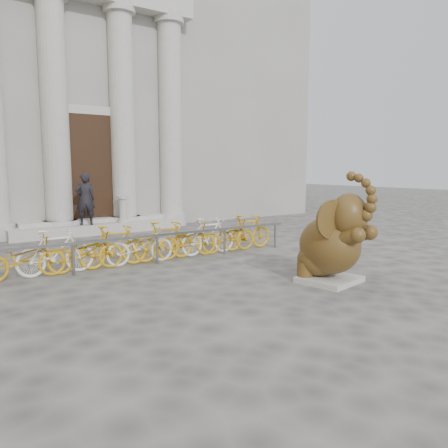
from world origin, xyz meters
TOP-DOWN VIEW (x-y plane):
  - ground at (0.00, 0.00)m, footprint 80.00×80.00m
  - classical_building at (0.00, 14.93)m, footprint 22.00×10.70m
  - entrance_steps at (0.00, 9.40)m, footprint 6.00×1.20m
  - elephant_statue at (1.64, 0.01)m, footprint 1.48×1.75m
  - bike_rack at (-0.52, 3.86)m, footprint 8.00×0.53m
  - pedestrian at (-0.52, 9.05)m, footprint 0.73×0.56m
  - balustrade_post at (0.84, 9.10)m, footprint 0.39×0.39m

SIDE VIEW (x-z plane):
  - ground at x=0.00m, z-range 0.00..0.00m
  - entrance_steps at x=0.00m, z-range 0.00..0.36m
  - bike_rack at x=-0.52m, z-range 0.00..1.00m
  - balustrade_post at x=0.84m, z-range 0.32..1.27m
  - elephant_statue at x=1.64m, z-range -0.31..1.94m
  - pedestrian at x=-0.52m, z-range 0.36..2.14m
  - classical_building at x=0.00m, z-range -0.02..11.98m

